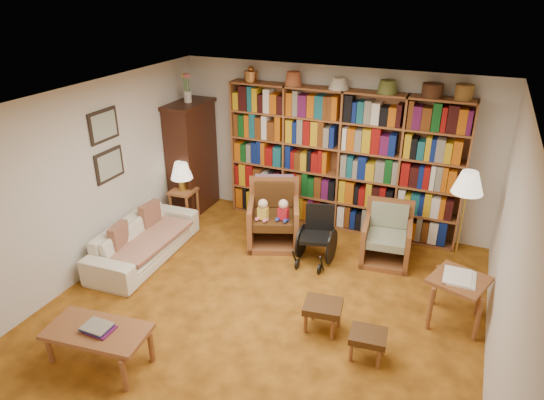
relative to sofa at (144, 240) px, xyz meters
The scene contains 23 objects.
floor 2.09m from the sofa, ahead, with size 5.00×5.00×0.00m, color #BD6F1D.
ceiling 3.04m from the sofa, ahead, with size 5.00×5.00×0.00m, color silver.
wall_back 3.16m from the sofa, 46.98° to the left, with size 5.00×5.00×0.00m, color silver.
wall_front 3.61m from the sofa, 53.82° to the right, with size 5.00×5.00×0.00m, color silver.
wall_left 1.12m from the sofa, 146.03° to the right, with size 5.00×5.00×0.00m, color silver.
wall_right 4.66m from the sofa, ahead, with size 5.00×5.00×0.00m, color silver.
bookshelf 3.16m from the sofa, 42.00° to the left, with size 3.60×0.30×2.42m.
curio_cabinet 1.84m from the sofa, 96.89° to the left, with size 0.50×0.95×2.40m.
framed_pictures 1.42m from the sofa, behind, with size 0.03×0.52×0.97m.
sofa is the anchor object (origin of this frame).
sofa_throw 0.06m from the sofa, ahead, with size 0.71×1.33×0.04m, color beige.
cushion_left 0.41m from the sofa, 110.38° to the left, with size 0.12×0.37×0.37m, color maroon.
cushion_right 0.41m from the sofa, 110.38° to the right, with size 0.11×0.35×0.35m, color maroon.
side_table_lamp 1.21m from the sofa, 94.77° to the left, with size 0.41×0.41×0.55m.
table_lamp 1.34m from the sofa, 94.77° to the left, with size 0.35×0.35×0.48m.
armchair_leather 1.95m from the sofa, 38.17° to the left, with size 1.03×1.02×0.96m.
armchair_sage 3.45m from the sofa, 23.01° to the left, with size 0.74×0.76×0.82m.
wheelchair 2.44m from the sofa, 21.54° to the left, with size 0.49×0.66×0.82m.
floor_lamp 4.41m from the sofa, 17.55° to the left, with size 0.39×0.39×1.49m.
side_table_papers 4.19m from the sofa, ahead, with size 0.73×0.73×0.62m.
footstool_a 2.87m from the sofa, 10.24° to the right, with size 0.47×0.41×0.36m.
footstool_b 3.48m from the sofa, 12.59° to the right, with size 0.41×0.36×0.32m.
coffee_table 2.10m from the sofa, 65.75° to the right, with size 1.10×0.65×0.47m.
Camera 1 is at (1.99, -4.50, 3.67)m, focal length 32.00 mm.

